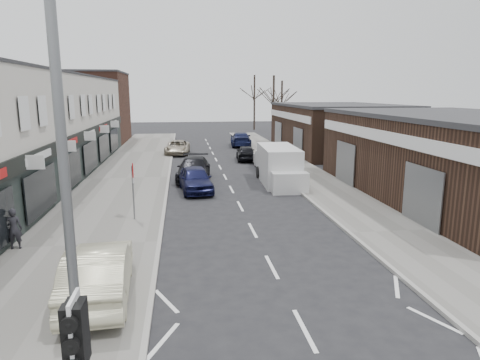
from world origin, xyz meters
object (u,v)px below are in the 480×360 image
object	(u,v)px
parked_car_left_c	(177,147)
parked_car_right_c	(241,139)
parked_car_left_a	(195,179)
parked_car_right_a	(266,159)
parked_car_left_b	(194,169)
parked_car_right_b	(246,153)
white_van	(279,166)
sedan_on_pavement	(99,272)
pedestrian	(14,229)
warning_sign	(133,175)
street_lamp	(77,175)
traffic_light	(77,352)

from	to	relation	value
parked_car_left_c	parked_car_right_c	bearing A→B (deg)	42.81
parked_car_left_a	parked_car_right_a	xyz separation A→B (m)	(5.70, 7.19, -0.02)
parked_car_left_b	parked_car_right_a	xyz separation A→B (m)	(5.70, 3.77, -0.03)
parked_car_right_a	parked_car_right_b	world-z (taller)	parked_car_right_a
parked_car_left_b	parked_car_left_c	world-z (taller)	parked_car_left_b
white_van	parked_car_left_b	bearing A→B (deg)	163.51
sedan_on_pavement	pedestrian	distance (m)	5.86
parked_car_left_a	pedestrian	bearing A→B (deg)	-133.10
parked_car_left_b	parked_car_right_b	bearing A→B (deg)	64.46
warning_sign	pedestrian	distance (m)	5.38
parked_car_left_c	street_lamp	bearing A→B (deg)	-87.79
white_van	parked_car_right_b	world-z (taller)	white_van
pedestrian	parked_car_left_b	size ratio (longest dim) A/B	0.30
parked_car_right_b	parked_car_left_b	bearing A→B (deg)	64.14
parked_car_left_a	parked_car_right_c	bearing A→B (deg)	69.65
traffic_light	parked_car_left_b	size ratio (longest dim) A/B	0.59
parked_car_left_b	parked_car_right_c	bearing A→B (deg)	77.85
pedestrian	parked_car_right_b	distance (m)	23.63
white_van	parked_car_left_b	xyz separation A→B (m)	(-5.48, 1.90, -0.37)
traffic_light	parked_car_left_b	bearing A→B (deg)	84.59
pedestrian	parked_car_right_b	world-z (taller)	pedestrian
parked_car_right_a	warning_sign	bearing A→B (deg)	59.91
street_lamp	parked_car_right_c	size ratio (longest dim) A/B	1.51
white_van	parked_car_right_a	distance (m)	5.69
traffic_light	sedan_on_pavement	world-z (taller)	traffic_light
parked_car_right_c	parked_car_right_b	bearing A→B (deg)	89.57
warning_sign	white_van	distance (m)	11.22
warning_sign	parked_car_right_a	bearing A→B (deg)	56.31
warning_sign	parked_car_left_b	size ratio (longest dim) A/B	0.51
white_van	parked_car_left_c	xyz separation A→B (m)	(-6.68, 14.50, -0.47)
street_lamp	white_van	world-z (taller)	street_lamp
sedan_on_pavement	pedestrian	world-z (taller)	pedestrian
warning_sign	parked_car_left_a	world-z (taller)	warning_sign
parked_car_left_c	pedestrian	bearing A→B (deg)	-98.92
sedan_on_pavement	parked_car_left_c	bearing A→B (deg)	-97.64
parked_car_right_b	white_van	bearing A→B (deg)	99.18
traffic_light	parked_car_right_a	xyz separation A→B (m)	(7.90, 27.00, -1.68)
warning_sign	parked_car_left_a	size ratio (longest dim) A/B	0.61
parked_car_left_a	parked_car_left_b	world-z (taller)	parked_car_left_b
sedan_on_pavement	white_van	bearing A→B (deg)	-123.71
white_van	pedestrian	world-z (taller)	white_van
sedan_on_pavement	parked_car_right_a	xyz separation A→B (m)	(8.85, 20.72, -0.16)
traffic_light	street_lamp	bearing A→B (deg)	95.88
street_lamp	white_van	distance (m)	21.86
parked_car_right_b	warning_sign	bearing A→B (deg)	70.80
white_van	street_lamp	bearing A→B (deg)	-108.55
white_van	parked_car_left_b	size ratio (longest dim) A/B	1.19
traffic_light	pedestrian	size ratio (longest dim) A/B	1.99
traffic_light	parked_car_right_a	world-z (taller)	traffic_light
parked_car_left_b	parked_car_right_a	size ratio (longest dim) A/B	1.18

